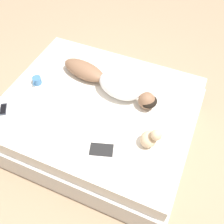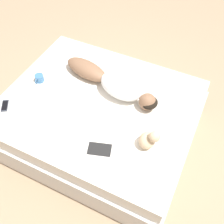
{
  "view_description": "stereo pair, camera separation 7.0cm",
  "coord_description": "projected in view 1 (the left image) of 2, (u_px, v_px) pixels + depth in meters",
  "views": [
    {
      "loc": [
        1.57,
        0.84,
        2.59
      ],
      "look_at": [
        0.09,
        0.2,
        0.59
      ],
      "focal_mm": 42.0,
      "sensor_mm": 36.0,
      "label": 1
    },
    {
      "loc": [
        1.54,
        0.9,
        2.59
      ],
      "look_at": [
        0.09,
        0.2,
        0.59
      ],
      "focal_mm": 42.0,
      "sensor_mm": 36.0,
      "label": 2
    }
  ],
  "objects": [
    {
      "name": "ground_plane",
      "position": [
        100.0,
        132.0,
        3.13
      ],
      "size": [
        12.0,
        12.0,
        0.0
      ],
      "primitive_type": "plane",
      "color": "#9E8466"
    },
    {
      "name": "bed",
      "position": [
        99.0,
        119.0,
        2.93
      ],
      "size": [
        1.69,
        2.02,
        0.54
      ],
      "color": "beige",
      "rests_on": "ground_plane"
    },
    {
      "name": "person",
      "position": [
        112.0,
        82.0,
        2.75
      ],
      "size": [
        0.46,
        1.19,
        0.24
      ],
      "rotation": [
        0.0,
        0.0,
        -0.2
      ],
      "color": "brown",
      "rests_on": "bed"
    },
    {
      "name": "open_magazine",
      "position": [
        103.0,
        141.0,
        2.42
      ],
      "size": [
        0.49,
        0.42,
        0.01
      ],
      "rotation": [
        0.0,
        0.0,
        0.31
      ],
      "color": "silver",
      "rests_on": "bed"
    },
    {
      "name": "coffee_mug",
      "position": [
        37.0,
        80.0,
        2.86
      ],
      "size": [
        0.13,
        0.09,
        0.08
      ],
      "color": "teal",
      "rests_on": "bed"
    },
    {
      "name": "cell_phone",
      "position": [
        3.0,
        109.0,
        2.65
      ],
      "size": [
        0.17,
        0.14,
        0.01
      ],
      "rotation": [
        0.0,
        0.0,
        -1.0
      ],
      "color": "#333842",
      "rests_on": "bed"
    },
    {
      "name": "plush_toy",
      "position": [
        150.0,
        138.0,
        2.33
      ],
      "size": [
        0.17,
        0.18,
        0.22
      ],
      "color": "#D1B289",
      "rests_on": "bed"
    }
  ]
}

